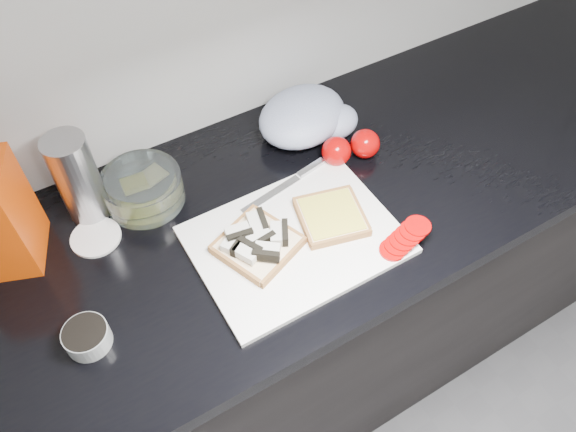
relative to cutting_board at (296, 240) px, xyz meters
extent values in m
cube|color=silver|center=(-0.13, 0.40, 0.34)|extent=(3.50, 0.02, 2.50)
cube|color=black|center=(-0.13, 0.10, -0.48)|extent=(3.50, 0.60, 0.86)
cube|color=black|center=(-0.13, 0.10, -0.03)|extent=(3.50, 0.64, 0.04)
cube|color=white|center=(0.00, 0.00, 0.00)|extent=(0.40, 0.30, 0.01)
cube|color=beige|center=(-0.08, 0.02, 0.02)|extent=(0.18, 0.18, 0.02)
cube|color=silver|center=(-0.12, 0.04, 0.03)|extent=(0.05, 0.05, 0.02)
cube|color=black|center=(-0.12, 0.04, 0.03)|extent=(0.05, 0.04, 0.02)
cube|color=silver|center=(-0.10, 0.05, 0.04)|extent=(0.05, 0.03, 0.02)
cube|color=black|center=(-0.10, 0.05, 0.04)|extent=(0.05, 0.02, 0.02)
cube|color=silver|center=(-0.06, 0.05, 0.03)|extent=(0.04, 0.05, 0.02)
cube|color=black|center=(-0.06, 0.05, 0.03)|extent=(0.02, 0.05, 0.02)
cube|color=silver|center=(-0.11, 0.00, 0.04)|extent=(0.05, 0.05, 0.02)
cube|color=black|center=(-0.11, 0.00, 0.04)|extent=(0.03, 0.05, 0.02)
cube|color=silver|center=(-0.07, 0.02, 0.03)|extent=(0.05, 0.03, 0.02)
cube|color=black|center=(-0.07, 0.02, 0.03)|extent=(0.05, 0.02, 0.02)
cube|color=silver|center=(-0.04, 0.01, 0.04)|extent=(0.05, 0.05, 0.02)
cube|color=black|center=(-0.04, 0.01, 0.04)|extent=(0.03, 0.05, 0.02)
cube|color=silver|center=(-0.07, -0.02, 0.04)|extent=(0.05, 0.05, 0.02)
cube|color=black|center=(-0.07, -0.02, 0.04)|extent=(0.05, 0.04, 0.02)
cube|color=beige|center=(0.09, 0.00, 0.01)|extent=(0.15, 0.15, 0.02)
cube|color=gold|center=(0.09, 0.00, 0.02)|extent=(0.13, 0.13, 0.00)
cylinder|color=#A80303|center=(0.15, -0.12, 0.01)|extent=(0.07, 0.07, 0.01)
cylinder|color=#A80303|center=(0.16, -0.12, 0.01)|extent=(0.07, 0.07, 0.01)
cylinder|color=#A80303|center=(0.17, -0.12, 0.02)|extent=(0.06, 0.06, 0.01)
cylinder|color=#A80303|center=(0.19, -0.12, 0.02)|extent=(0.06, 0.06, 0.01)
cylinder|color=#A80303|center=(0.20, -0.11, 0.03)|extent=(0.06, 0.06, 0.01)
cylinder|color=#A80303|center=(0.21, -0.11, 0.03)|extent=(0.06, 0.06, 0.01)
cube|color=#B0B0B4|center=(0.01, 0.12, 0.01)|extent=(0.15, 0.04, 0.00)
cube|color=#B0B0B4|center=(0.13, 0.14, 0.01)|extent=(0.07, 0.03, 0.01)
cylinder|color=gray|center=(-0.42, 0.00, 0.01)|extent=(0.08, 0.08, 0.04)
cylinder|color=black|center=(-0.42, 0.00, 0.03)|extent=(0.08, 0.08, 0.01)
cylinder|color=white|center=(-0.34, 0.21, 0.00)|extent=(0.12, 0.12, 0.01)
cylinder|color=silver|center=(-0.22, 0.26, 0.03)|extent=(0.17, 0.17, 0.07)
cube|color=gold|center=(-0.23, 0.26, 0.02)|extent=(0.05, 0.04, 0.04)
cube|color=#E1D287|center=(-0.19, 0.27, 0.01)|extent=(0.07, 0.06, 0.01)
cylinder|color=#A4A4A9|center=(-0.33, 0.29, 0.09)|extent=(0.08, 0.08, 0.20)
ellipsoid|color=silver|center=(0.18, 0.27, 0.04)|extent=(0.26, 0.23, 0.10)
ellipsoid|color=silver|center=(0.25, 0.22, 0.03)|extent=(0.13, 0.11, 0.07)
sphere|color=#A80303|center=(0.19, 0.15, 0.03)|extent=(0.07, 0.07, 0.07)
sphere|color=#A80303|center=(0.26, 0.13, 0.03)|extent=(0.07, 0.07, 0.07)
camera|label=1|loc=(-0.35, -0.56, 0.90)|focal=35.00mm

